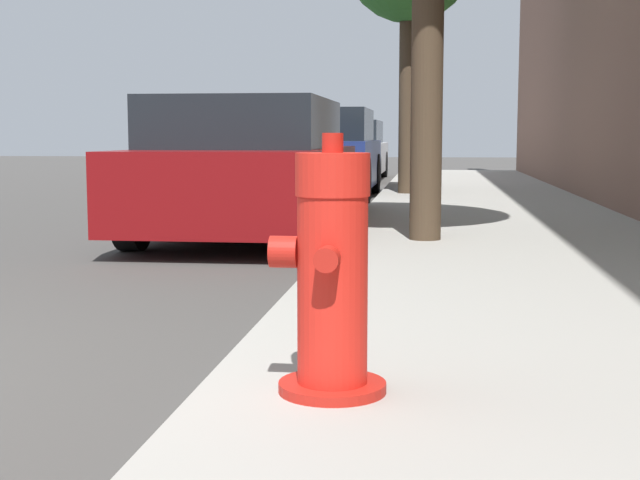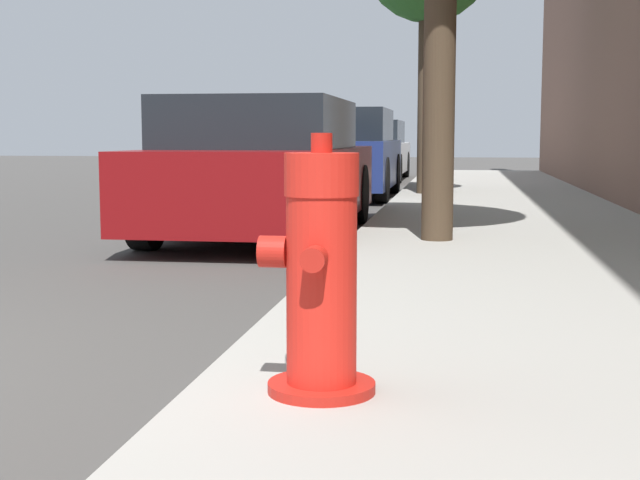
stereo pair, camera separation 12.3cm
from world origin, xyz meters
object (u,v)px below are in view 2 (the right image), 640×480
object	(u,v)px
parked_car_near	(264,169)
parked_car_far	(366,151)
parked_car_mid	(340,155)
fire_hydrant	(321,277)

from	to	relation	value
parked_car_near	parked_car_far	bearing A→B (deg)	90.99
parked_car_near	parked_car_mid	distance (m)	5.72
parked_car_mid	parked_car_far	world-z (taller)	parked_car_mid
fire_hydrant	parked_car_mid	xyz separation A→B (m)	(-1.49, 11.66, 0.16)
parked_car_mid	fire_hydrant	bearing A→B (deg)	-82.70
parked_car_near	parked_car_mid	bearing A→B (deg)	89.91
fire_hydrant	parked_car_mid	size ratio (longest dim) A/B	0.23
parked_car_mid	parked_car_far	bearing A→B (deg)	92.03
parked_car_mid	parked_car_far	xyz separation A→B (m)	(-0.21, 6.00, -0.04)
parked_car_far	fire_hydrant	bearing A→B (deg)	-84.48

